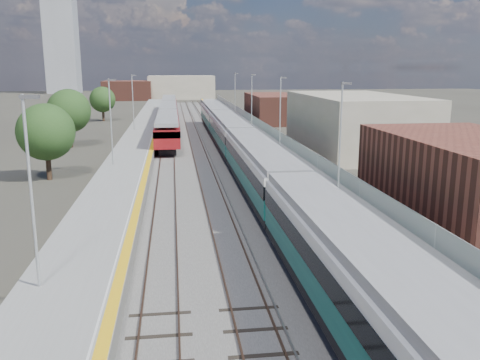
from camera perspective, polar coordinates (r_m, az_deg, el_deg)
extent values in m
plane|color=#47443A|center=(62.43, -3.02, 3.78)|extent=(320.00, 320.00, 0.00)
cube|color=#565451|center=(64.77, -5.19, 4.09)|extent=(10.50, 155.00, 0.06)
cube|color=#4C3323|center=(67.41, -2.70, 4.53)|extent=(0.07, 160.00, 0.14)
cube|color=#4C3323|center=(67.54, -1.47, 4.55)|extent=(0.07, 160.00, 0.14)
cube|color=#4C3323|center=(67.21, -5.68, 4.46)|extent=(0.07, 160.00, 0.14)
cube|color=#4C3323|center=(67.27, -4.45, 4.49)|extent=(0.07, 160.00, 0.14)
cube|color=#4C3323|center=(67.19, -8.67, 4.37)|extent=(0.07, 160.00, 0.14)
cube|color=#4C3323|center=(67.18, -7.44, 4.41)|extent=(0.07, 160.00, 0.14)
cube|color=gray|center=(67.38, -2.98, 4.51)|extent=(0.08, 160.00, 0.10)
cube|color=gray|center=(67.29, -4.17, 4.49)|extent=(0.08, 160.00, 0.10)
cube|color=slate|center=(65.42, 1.40, 4.64)|extent=(4.70, 155.00, 1.00)
cube|color=gray|center=(65.36, 1.41, 5.08)|extent=(4.70, 155.00, 0.03)
cube|color=yellow|center=(65.06, -0.43, 5.07)|extent=(0.40, 155.00, 0.01)
cube|color=gray|center=(65.65, 3.32, 5.62)|extent=(0.06, 155.00, 1.20)
cylinder|color=#9EA0A3|center=(35.71, 11.20, 4.73)|extent=(0.12, 0.12, 7.50)
cube|color=#4C4C4F|center=(35.50, 11.84, 10.58)|extent=(0.70, 0.18, 0.14)
cylinder|color=#9EA0A3|center=(54.92, 4.53, 7.58)|extent=(0.12, 0.12, 7.50)
cube|color=#4C4C4F|center=(54.78, 4.86, 11.38)|extent=(0.70, 0.18, 0.14)
cylinder|color=#9EA0A3|center=(74.55, 1.32, 8.90)|extent=(0.12, 0.12, 7.50)
cube|color=#4C4C4F|center=(74.45, 1.53, 11.71)|extent=(0.70, 0.18, 0.14)
cylinder|color=#9EA0A3|center=(94.33, -0.56, 9.66)|extent=(0.12, 0.12, 7.50)
cube|color=#4C4C4F|center=(94.25, -0.41, 11.88)|extent=(0.70, 0.18, 0.14)
cube|color=slate|center=(64.79, -11.23, 4.33)|extent=(4.30, 155.00, 1.00)
cube|color=gray|center=(64.72, -11.25, 4.77)|extent=(4.30, 155.00, 0.03)
cube|color=yellow|center=(64.62, -9.56, 4.84)|extent=(0.45, 155.00, 0.01)
cube|color=silver|center=(64.64, -9.87, 4.83)|extent=(0.08, 155.00, 0.01)
cylinder|color=#9EA0A3|center=(20.80, -22.39, -1.47)|extent=(0.12, 0.12, 7.50)
cube|color=#4C4C4F|center=(20.23, -22.57, 8.63)|extent=(0.70, 0.18, 0.14)
cylinder|color=#9EA0A3|center=(46.09, -14.29, 6.29)|extent=(0.12, 0.12, 7.50)
cube|color=#4C4C4F|center=(45.83, -14.23, 10.84)|extent=(0.70, 0.18, 0.14)
cylinder|color=#9EA0A3|center=(71.88, -11.93, 8.51)|extent=(0.12, 0.12, 7.50)
cube|color=#4C4C4F|center=(71.72, -11.86, 11.42)|extent=(0.70, 0.18, 0.14)
cube|color=brown|center=(35.66, 24.47, 0.29)|extent=(9.00, 16.00, 5.20)
cube|color=#9E967E|center=(60.55, 12.70, 6.28)|extent=(11.00, 22.00, 6.40)
cube|color=brown|center=(91.55, 3.77, 8.06)|extent=(8.00, 18.00, 4.80)
cube|color=#9E967E|center=(161.66, -6.61, 10.32)|extent=(20.00, 14.00, 7.00)
cube|color=brown|center=(157.22, -12.49, 9.80)|extent=(14.00, 12.00, 5.60)
cube|color=gray|center=(205.77, -19.42, 14.77)|extent=(11.00, 11.00, 40.00)
cube|color=black|center=(19.17, 12.89, -14.31)|extent=(2.82, 20.21, 0.48)
cube|color=#10534F|center=(18.81, 13.01, -12.05)|extent=(2.92, 20.21, 1.18)
cube|color=black|center=(18.45, 13.16, -9.41)|extent=(2.98, 20.21, 0.81)
cube|color=silver|center=(18.22, 13.26, -7.53)|extent=(2.92, 20.21, 0.50)
cube|color=gray|center=(18.08, 13.32, -6.24)|extent=(2.59, 20.21, 0.41)
cube|color=black|center=(38.18, 2.17, -0.43)|extent=(2.82, 20.21, 0.48)
cube|color=#10534F|center=(38.00, 2.18, 0.79)|extent=(2.92, 20.21, 1.18)
cube|color=black|center=(37.82, 2.19, 2.17)|extent=(2.98, 20.21, 0.81)
cube|color=silver|center=(37.71, 2.20, 3.13)|extent=(2.92, 20.21, 0.50)
cube|color=gray|center=(37.64, 2.20, 3.78)|extent=(2.59, 20.21, 0.41)
cube|color=black|center=(58.35, -1.24, 4.09)|extent=(2.82, 20.21, 0.48)
cube|color=#10534F|center=(58.24, -1.24, 4.90)|extent=(2.92, 20.21, 1.18)
cube|color=black|center=(58.12, -1.24, 5.81)|extent=(2.98, 20.21, 0.81)
cube|color=silver|center=(58.05, -1.25, 6.44)|extent=(2.92, 20.21, 0.50)
cube|color=gray|center=(58.00, -1.25, 6.86)|extent=(2.59, 20.21, 0.41)
cube|color=black|center=(78.81, -2.89, 6.27)|extent=(2.82, 20.21, 0.48)
cube|color=#10534F|center=(78.72, -2.90, 6.87)|extent=(2.92, 20.21, 1.18)
cube|color=black|center=(78.63, -2.91, 7.55)|extent=(2.98, 20.21, 0.81)
cube|color=silver|center=(78.58, -2.91, 8.01)|extent=(2.92, 20.21, 0.50)
cube|color=gray|center=(78.55, -2.92, 8.33)|extent=(2.59, 20.21, 0.41)
cube|color=black|center=(63.30, -8.09, 4.23)|extent=(1.91, 16.24, 0.66)
cube|color=maroon|center=(63.09, -8.13, 5.66)|extent=(2.82, 19.11, 2.01)
cube|color=black|center=(63.03, -8.15, 6.11)|extent=(2.88, 19.11, 0.70)
cube|color=gray|center=(62.93, -8.18, 7.02)|extent=(2.51, 19.11, 0.40)
cube|color=black|center=(82.75, -7.99, 6.16)|extent=(1.91, 16.24, 0.66)
cube|color=maroon|center=(82.60, -8.02, 7.25)|extent=(2.82, 19.11, 2.01)
cube|color=black|center=(82.55, -8.03, 7.60)|extent=(2.88, 19.11, 0.70)
cube|color=gray|center=(82.47, -8.06, 8.30)|extent=(2.51, 19.11, 0.40)
cube|color=black|center=(102.27, -7.93, 7.35)|extent=(1.91, 16.24, 0.66)
cube|color=maroon|center=(102.14, -7.96, 8.24)|extent=(2.82, 19.11, 2.01)
cube|color=black|center=(102.11, -7.96, 8.52)|extent=(2.88, 19.11, 0.70)
cube|color=gray|center=(102.04, -7.98, 9.09)|extent=(2.51, 19.11, 0.40)
cylinder|color=#382619|center=(46.56, -20.68, 1.41)|extent=(0.44, 0.44, 2.29)
sphere|color=#1E4119|center=(46.12, -20.97, 5.06)|extent=(4.83, 4.83, 4.83)
cylinder|color=#382619|center=(64.78, -18.47, 4.57)|extent=(0.44, 0.44, 2.45)
sphere|color=#1E4119|center=(64.45, -18.67, 7.37)|extent=(5.16, 5.16, 5.16)
cylinder|color=#382619|center=(95.22, -15.09, 7.04)|extent=(0.44, 0.44, 2.15)
sphere|color=#1E4119|center=(95.02, -15.19, 8.72)|extent=(4.55, 4.55, 4.55)
cylinder|color=#382619|center=(80.86, 12.07, 6.27)|extent=(0.44, 0.44, 2.11)
sphere|color=#1E4119|center=(80.62, 12.16, 8.22)|extent=(4.46, 4.46, 4.46)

